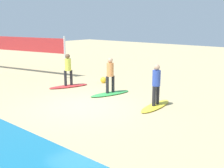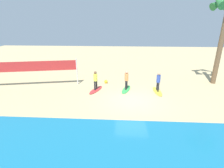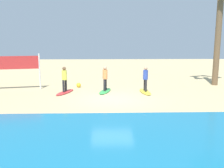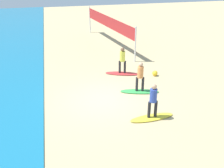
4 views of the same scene
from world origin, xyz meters
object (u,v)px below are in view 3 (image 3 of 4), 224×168
at_px(surfer_green, 105,76).
at_px(beach_ball, 79,85).
at_px(surfboard_yellow, 145,92).
at_px(surfboard_green, 105,91).
at_px(surfer_red, 64,77).
at_px(surfer_yellow, 145,77).
at_px(surfboard_red, 65,92).

distance_m(surfer_green, beach_ball, 2.68).
distance_m(surfboard_yellow, beach_ball, 4.97).
relative_size(surfboard_green, surfer_red, 1.28).
height_order(surfboard_yellow, surfboard_green, same).
relative_size(surfer_green, beach_ball, 4.90).
bearing_deg(surfboard_green, surfer_red, -69.18).
relative_size(surfer_yellow, surfer_red, 1.00).
bearing_deg(surfer_yellow, surfer_green, -6.20).
distance_m(surfer_yellow, surfer_red, 5.29).
bearing_deg(surfboard_red, surfboard_green, 115.22).
xyz_separation_m(surfer_yellow, surfer_red, (5.29, -0.02, 0.00)).
distance_m(surfboard_yellow, surfboard_red, 5.29).
height_order(surfer_green, surfboard_red, surfer_green).
xyz_separation_m(surfboard_yellow, surfboard_red, (5.29, -0.02, 0.00)).
height_order(surfer_yellow, beach_ball, surfer_yellow).
bearing_deg(surfer_green, beach_ball, -40.30).
bearing_deg(surfer_red, surfboard_green, -174.17).
bearing_deg(surfer_green, surfboard_yellow, 173.80).
distance_m(surfboard_green, surfer_red, 2.84).
bearing_deg(surfer_yellow, surfboard_red, -0.20).
xyz_separation_m(surfboard_yellow, surfboard_green, (2.65, -0.29, 0.00)).
bearing_deg(surfboard_yellow, surfer_yellow, -4.71).
bearing_deg(beach_ball, surfer_green, 139.70).
distance_m(surfer_yellow, beach_ball, 5.05).
bearing_deg(beach_ball, surfer_red, 69.57).
bearing_deg(surfer_red, surfer_yellow, 179.80).
xyz_separation_m(surfboard_green, surfboard_red, (2.64, 0.27, 0.00)).
bearing_deg(surfer_yellow, surfboard_yellow, -90.00).
bearing_deg(beach_ball, surfer_yellow, 157.19).
bearing_deg(surfboard_red, surfboard_yellow, 109.20).
bearing_deg(surfboard_green, surfer_yellow, 98.79).
xyz_separation_m(surfboard_yellow, beach_ball, (4.58, -1.93, 0.12)).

